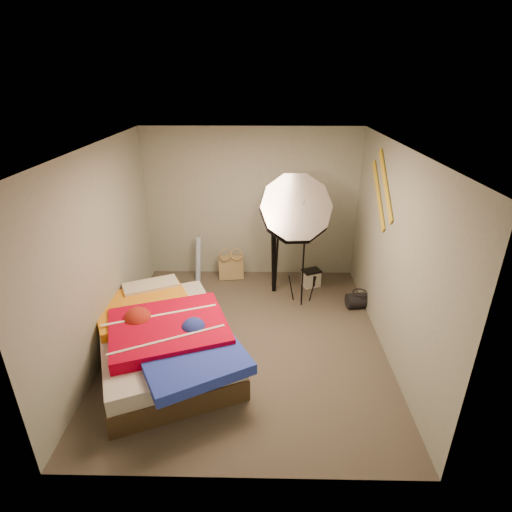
{
  "coord_description": "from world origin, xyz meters",
  "views": [
    {
      "loc": [
        0.19,
        -4.37,
        3.21
      ],
      "look_at": [
        0.1,
        0.6,
        0.95
      ],
      "focal_mm": 28.0,
      "sensor_mm": 36.0,
      "label": 1
    }
  ],
  "objects_px": {
    "camera_case": "(311,279)",
    "photo_umbrella": "(295,210)",
    "wrapping_roll": "(198,259)",
    "tote_bag": "(231,267)",
    "bed": "(164,338)",
    "duffel_bag": "(359,300)",
    "camera_tripod": "(275,244)"
  },
  "relations": [
    {
      "from": "tote_bag",
      "to": "camera_tripod",
      "type": "distance_m",
      "value": 1.05
    },
    {
      "from": "wrapping_roll",
      "to": "bed",
      "type": "xyz_separation_m",
      "value": [
        -0.09,
        -2.14,
        -0.06
      ]
    },
    {
      "from": "wrapping_roll",
      "to": "duffel_bag",
      "type": "relative_size",
      "value": 1.97
    },
    {
      "from": "bed",
      "to": "photo_umbrella",
      "type": "bearing_deg",
      "value": 38.38
    },
    {
      "from": "camera_case",
      "to": "photo_umbrella",
      "type": "height_order",
      "value": "photo_umbrella"
    },
    {
      "from": "bed",
      "to": "camera_tripod",
      "type": "distance_m",
      "value": 2.27
    },
    {
      "from": "duffel_bag",
      "to": "camera_tripod",
      "type": "distance_m",
      "value": 1.53
    },
    {
      "from": "tote_bag",
      "to": "camera_case",
      "type": "xyz_separation_m",
      "value": [
        1.35,
        -0.25,
        -0.08
      ]
    },
    {
      "from": "tote_bag",
      "to": "duffel_bag",
      "type": "height_order",
      "value": "tote_bag"
    },
    {
      "from": "duffel_bag",
      "to": "camera_tripod",
      "type": "height_order",
      "value": "camera_tripod"
    },
    {
      "from": "tote_bag",
      "to": "duffel_bag",
      "type": "distance_m",
      "value": 2.2
    },
    {
      "from": "camera_case",
      "to": "photo_umbrella",
      "type": "distance_m",
      "value": 1.57
    },
    {
      "from": "wrapping_roll",
      "to": "camera_tripod",
      "type": "height_order",
      "value": "camera_tripod"
    },
    {
      "from": "camera_case",
      "to": "tote_bag",
      "type": "bearing_deg",
      "value": 146.67
    },
    {
      "from": "wrapping_roll",
      "to": "duffel_bag",
      "type": "xyz_separation_m",
      "value": [
        2.55,
        -0.88,
        -0.26
      ]
    },
    {
      "from": "photo_umbrella",
      "to": "tote_bag",
      "type": "bearing_deg",
      "value": 138.05
    },
    {
      "from": "tote_bag",
      "to": "bed",
      "type": "xyz_separation_m",
      "value": [
        -0.64,
        -2.17,
        0.1
      ]
    },
    {
      "from": "tote_bag",
      "to": "duffel_bag",
      "type": "bearing_deg",
      "value": -32.76
    },
    {
      "from": "wrapping_roll",
      "to": "bed",
      "type": "distance_m",
      "value": 2.14
    },
    {
      "from": "tote_bag",
      "to": "duffel_bag",
      "type": "relative_size",
      "value": 1.11
    },
    {
      "from": "bed",
      "to": "camera_tripod",
      "type": "height_order",
      "value": "camera_tripod"
    },
    {
      "from": "duffel_bag",
      "to": "camera_tripod",
      "type": "relative_size",
      "value": 0.26
    },
    {
      "from": "wrapping_roll",
      "to": "tote_bag",
      "type": "bearing_deg",
      "value": 2.81
    },
    {
      "from": "tote_bag",
      "to": "wrapping_roll",
      "type": "xyz_separation_m",
      "value": [
        -0.55,
        -0.03,
        0.16
      ]
    },
    {
      "from": "wrapping_roll",
      "to": "camera_case",
      "type": "xyz_separation_m",
      "value": [
        1.9,
        -0.23,
        -0.24
      ]
    },
    {
      "from": "tote_bag",
      "to": "bed",
      "type": "height_order",
      "value": "bed"
    },
    {
      "from": "wrapping_roll",
      "to": "photo_umbrella",
      "type": "bearing_deg",
      "value": -29.17
    },
    {
      "from": "wrapping_roll",
      "to": "camera_tripod",
      "type": "bearing_deg",
      "value": -17.7
    },
    {
      "from": "tote_bag",
      "to": "photo_umbrella",
      "type": "bearing_deg",
      "value": -50.32
    },
    {
      "from": "bed",
      "to": "photo_umbrella",
      "type": "xyz_separation_m",
      "value": [
        1.62,
        1.29,
        1.22
      ]
    },
    {
      "from": "wrapping_roll",
      "to": "camera_tripod",
      "type": "relative_size",
      "value": 0.52
    },
    {
      "from": "wrapping_roll",
      "to": "duffel_bag",
      "type": "distance_m",
      "value": 2.71
    }
  ]
}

